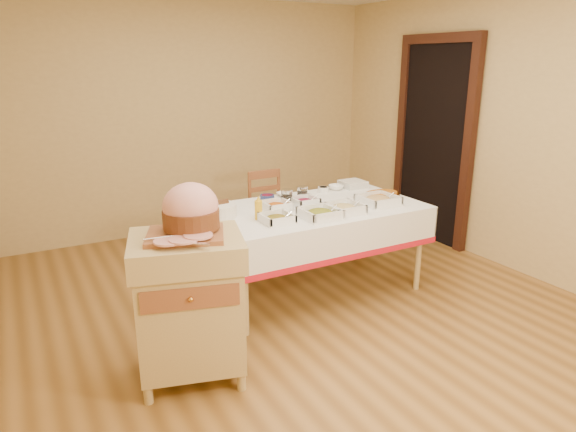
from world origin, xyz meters
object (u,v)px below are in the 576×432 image
Objects in this scene: butcher_cart at (189,300)px; plate_stack at (353,184)px; preserve_jar_left at (287,198)px; ham_on_board at (190,213)px; preserve_jar_right at (302,194)px; bread_basket at (220,210)px; dining_table at (313,225)px; mustard_bottle at (258,209)px; dining_chair at (271,213)px; brass_platter at (381,195)px.

butcher_cart is 4.29× the size of plate_stack.
preserve_jar_left reaches higher than plate_stack.
preserve_jar_right is at bearing 34.85° from ham_on_board.
preserve_jar_right is at bearing 7.30° from bread_basket.
dining_table is 9.86× the size of mustard_bottle.
preserve_jar_left is (1.17, 0.90, 0.29)m from butcher_cart.
brass_platter is (0.62, -0.97, 0.33)m from dining_chair.
ham_on_board is 2.26m from plate_stack.
mustard_bottle is (-0.40, -0.28, 0.03)m from preserve_jar_left.
ham_on_board is 0.96m from mustard_bottle.
brass_platter is (1.48, -0.15, -0.03)m from bread_basket.
butcher_cart is 5.05× the size of mustard_bottle.
plate_stack is (2.02, 1.12, 0.26)m from butcher_cart.
butcher_cart is at bearing -151.31° from dining_table.
preserve_jar_right reaches higher than dining_chair.
bread_basket is at bearing 58.49° from ham_on_board.
preserve_jar_right is 0.72m from brass_platter.
butcher_cart is 2.32m from plate_stack.
dining_table is at bearing 10.57° from mustard_bottle.
preserve_jar_left reaches higher than bread_basket.
bread_basket is at bearing -174.71° from preserve_jar_left.
dining_table is 4.99× the size of brass_platter.
butcher_cart is 7.32× the size of preserve_jar_left.
preserve_jar_right is (1.35, 0.94, 0.29)m from butcher_cart.
brass_platter is at bearing 18.88° from butcher_cart.
preserve_jar_left is at bearing 34.82° from mustard_bottle.
dining_chair is 3.24× the size of bread_basket.
preserve_jar_left is (-0.15, 0.17, 0.22)m from dining_table.
dining_chair is at bearing 50.20° from ham_on_board.
mustard_bottle is 0.51× the size of brass_platter.
ham_on_board is 1.30× the size of brass_platter.
mustard_bottle is (0.72, 0.58, -0.22)m from ham_on_board.
dining_table is at bearing -48.77° from preserve_jar_left.
mustard_bottle is at bearing 38.82° from butcher_cart.
ham_on_board is 0.97m from bread_basket.
dining_chair is 2.20m from ham_on_board.
preserve_jar_right reaches higher than dining_table.
dining_chair is 7.01× the size of preserve_jar_right.
mustard_bottle is at bearing -43.23° from bread_basket.
preserve_jar_right is 0.82m from bread_basket.
dining_table is at bearing 177.20° from brass_platter.
dining_chair is (1.40, 1.66, -0.08)m from butcher_cart.
preserve_jar_left is at bearing 5.29° from bread_basket.
preserve_jar_left is 1.03× the size of preserve_jar_right.
butcher_cart is 2.56× the size of brass_platter.
mustard_bottle is 0.69× the size of bread_basket.
preserve_jar_right is (-0.05, -0.72, 0.37)m from dining_chair.
preserve_jar_right is 0.34× the size of brass_platter.
butcher_cart is at bearing -122.73° from bread_basket.
ham_on_board is 3.72× the size of preserve_jar_left.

